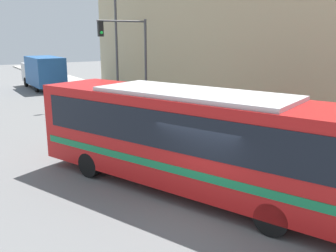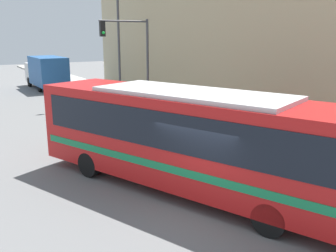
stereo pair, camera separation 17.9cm
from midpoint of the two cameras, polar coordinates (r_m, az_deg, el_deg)
The scene contains 10 objects.
ground_plane at distance 11.34m, azimuth 6.91°, elevation -12.34°, with size 120.00×120.00×0.00m, color slate.
sidewalk at distance 30.96m, azimuth -7.43°, elevation 4.61°, with size 3.13×70.00×0.18m.
building_facade at distance 27.67m, azimuth 6.71°, elevation 15.58°, with size 6.00×25.73×11.74m.
city_bus at distance 11.84m, azimuth 3.92°, elevation -1.40°, with size 6.57×11.69×3.28m.
delivery_truck at distance 36.85m, azimuth -17.95°, elevation 7.94°, with size 2.44×7.20×2.99m.
fire_hydrant at distance 16.62m, azimuth 13.89°, elevation -2.02°, with size 0.25×0.34×0.77m.
traffic_light_pole at distance 23.79m, azimuth -5.24°, elevation 11.58°, with size 3.28×0.35×5.72m.
street_lamp at distance 28.27m, azimuth -8.04°, elevation 13.88°, with size 2.93×0.28×8.31m.
pedestrian_near_corner at distance 18.07m, azimuth 16.67°, elevation 0.95°, with size 0.34×0.34×1.86m.
pedestrian_mid_block at distance 17.45m, azimuth 17.34°, elevation 0.24°, with size 0.34×0.34×1.75m.
Camera 2 is at (-6.35, -7.95, 4.98)m, focal length 40.00 mm.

